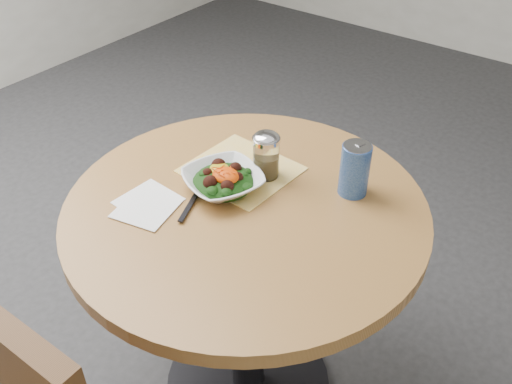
% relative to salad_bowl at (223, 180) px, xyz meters
% --- Properties ---
extents(ground, '(6.00, 6.00, 0.00)m').
position_rel_salad_bowl_xyz_m(ground, '(0.08, -0.02, -0.78)').
color(ground, '#2D2C2F').
rests_on(ground, ground).
extents(table, '(0.90, 0.90, 0.75)m').
position_rel_salad_bowl_xyz_m(table, '(0.08, -0.02, -0.22)').
color(table, black).
rests_on(table, ground).
extents(cloth_napkin, '(0.28, 0.26, 0.00)m').
position_rel_salad_bowl_xyz_m(cloth_napkin, '(-0.02, 0.09, -0.03)').
color(cloth_napkin, '#FFB60D').
rests_on(cloth_napkin, table).
extents(paper_napkins, '(0.17, 0.17, 0.00)m').
position_rel_salad_bowl_xyz_m(paper_napkins, '(-0.11, -0.16, -0.02)').
color(paper_napkins, white).
rests_on(paper_napkins, table).
extents(salad_bowl, '(0.25, 0.25, 0.07)m').
position_rel_salad_bowl_xyz_m(salad_bowl, '(0.00, 0.00, 0.00)').
color(salad_bowl, white).
rests_on(salad_bowl, table).
extents(fork, '(0.08, 0.18, 0.00)m').
position_rel_salad_bowl_xyz_m(fork, '(-0.03, -0.08, -0.02)').
color(fork, black).
rests_on(fork, table).
extents(spice_shaker, '(0.07, 0.07, 0.13)m').
position_rel_salad_bowl_xyz_m(spice_shaker, '(0.05, 0.11, 0.04)').
color(spice_shaker, silver).
rests_on(spice_shaker, table).
extents(beverage_can, '(0.07, 0.07, 0.14)m').
position_rel_salad_bowl_xyz_m(beverage_can, '(0.27, 0.19, 0.04)').
color(beverage_can, navy).
rests_on(beverage_can, table).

